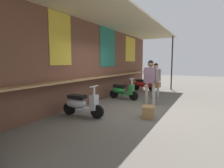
# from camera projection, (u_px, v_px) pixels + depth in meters

# --- Properties ---
(ground_plane) EXTENTS (38.50, 38.50, 0.00)m
(ground_plane) POSITION_uv_depth(u_px,v_px,m) (132.00, 109.00, 6.60)
(ground_plane) COLOR #605B54
(market_stall_facade) EXTENTS (13.75, 2.57, 3.44)m
(market_stall_facade) POSITION_uv_depth(u_px,v_px,m) (88.00, 55.00, 7.23)
(market_stall_facade) COLOR brown
(market_stall_facade) RESTS_ON ground_plane
(scooter_silver) EXTENTS (0.48, 1.40, 0.97)m
(scooter_silver) POSITION_uv_depth(u_px,v_px,m) (80.00, 104.00, 5.71)
(scooter_silver) COLOR #B2B5BA
(scooter_silver) RESTS_ON ground_plane
(scooter_green) EXTENTS (0.48, 1.40, 0.97)m
(scooter_green) POSITION_uv_depth(u_px,v_px,m) (122.00, 91.00, 8.41)
(scooter_green) COLOR #237533
(scooter_green) RESTS_ON ground_plane
(scooter_red) EXTENTS (0.50, 1.40, 0.97)m
(scooter_red) POSITION_uv_depth(u_px,v_px,m) (143.00, 84.00, 11.00)
(scooter_red) COLOR red
(scooter_red) RESTS_ON ground_plane
(shopper_with_handbag) EXTENTS (0.31, 0.68, 1.74)m
(shopper_with_handbag) POSITION_uv_depth(u_px,v_px,m) (151.00, 78.00, 7.24)
(shopper_with_handbag) COLOR #ADA393
(shopper_with_handbag) RESTS_ON ground_plane
(shopper_browsing) EXTENTS (0.35, 0.66, 1.62)m
(shopper_browsing) POSITION_uv_depth(u_px,v_px,m) (155.00, 77.00, 8.89)
(shopper_browsing) COLOR #999EA8
(shopper_browsing) RESTS_ON ground_plane
(merchandise_crate) EXTENTS (0.50, 0.44, 0.35)m
(merchandise_crate) POSITION_uv_depth(u_px,v_px,m) (148.00, 112.00, 5.58)
(merchandise_crate) COLOR olive
(merchandise_crate) RESTS_ON ground_plane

